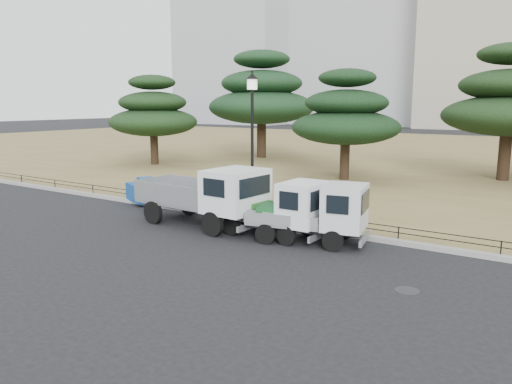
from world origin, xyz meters
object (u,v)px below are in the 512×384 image
Objects in this scene: truck_large at (207,193)px; truck_kei_rear at (316,213)px; tarp_pile at (145,191)px; street_lamp at (252,121)px; truck_kei_front at (279,209)px.

truck_large is 1.30× the size of truck_kei_rear.
truck_large is 2.64× the size of tarp_pile.
truck_large is at bearing -114.05° from street_lamp.
truck_large is 0.96× the size of street_lamp.
truck_large is 4.32m from truck_kei_rear.
tarp_pile is (-4.93, 1.68, -0.64)m from truck_large.
tarp_pile is at bearing 164.63° from truck_large.
tarp_pile is at bearing 169.84° from truck_kei_front.
truck_kei_front is at bearing 6.48° from truck_large.
truck_kei_rear is at bearing 3.34° from truck_kei_front.
tarp_pile is at bearing 159.07° from truck_kei_rear.
truck_kei_rear is at bearing -9.00° from tarp_pile.
truck_kei_front is at bearing -10.93° from tarp_pile.
truck_large is 1.39× the size of truck_kei_front.
street_lamp is at bearing 144.14° from truck_kei_rear.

